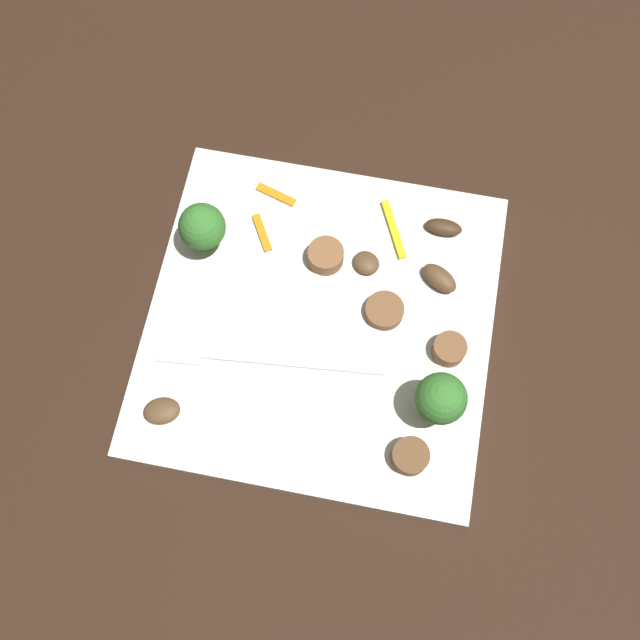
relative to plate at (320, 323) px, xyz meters
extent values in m
plane|color=black|center=(0.00, 0.00, -0.01)|extent=(1.40, 1.40, 0.00)
cube|color=white|center=(0.00, 0.00, 0.00)|extent=(0.27, 0.27, 0.01)
cube|color=silver|center=(0.01, 0.04, 0.01)|extent=(0.14, 0.02, 0.00)
cube|color=silver|center=(0.10, 0.05, 0.01)|extent=(0.04, 0.02, 0.00)
cylinder|color=#408630|center=(0.10, -0.05, 0.02)|extent=(0.01, 0.01, 0.02)
sphere|color=#387A2D|center=(0.10, -0.05, 0.04)|extent=(0.04, 0.04, 0.04)
cylinder|color=#408630|center=(-0.10, 0.06, 0.02)|extent=(0.01, 0.01, 0.03)
sphere|color=#387A2D|center=(-0.10, 0.06, 0.04)|extent=(0.04, 0.04, 0.04)
cylinder|color=brown|center=(-0.05, -0.02, 0.01)|extent=(0.03, 0.03, 0.01)
cylinder|color=brown|center=(0.01, -0.05, 0.01)|extent=(0.04, 0.04, 0.02)
cylinder|color=brown|center=(-0.10, 0.01, 0.01)|extent=(0.04, 0.04, 0.02)
cylinder|color=brown|center=(-0.09, 0.10, 0.02)|extent=(0.04, 0.04, 0.02)
ellipsoid|color=brown|center=(-0.03, -0.05, 0.01)|extent=(0.03, 0.03, 0.01)
ellipsoid|color=#422B19|center=(-0.09, -0.10, 0.01)|extent=(0.03, 0.02, 0.01)
ellipsoid|color=brown|center=(0.10, 0.10, 0.01)|extent=(0.03, 0.03, 0.01)
ellipsoid|color=brown|center=(-0.09, -0.05, 0.01)|extent=(0.04, 0.03, 0.01)
cube|color=orange|center=(0.06, -0.10, 0.01)|extent=(0.04, 0.02, 0.00)
cube|color=yellow|center=(-0.05, -0.09, 0.01)|extent=(0.03, 0.05, 0.00)
cube|color=orange|center=(0.06, -0.07, 0.01)|extent=(0.02, 0.03, 0.00)
camera|label=1|loc=(-0.04, 0.20, 0.57)|focal=41.90mm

